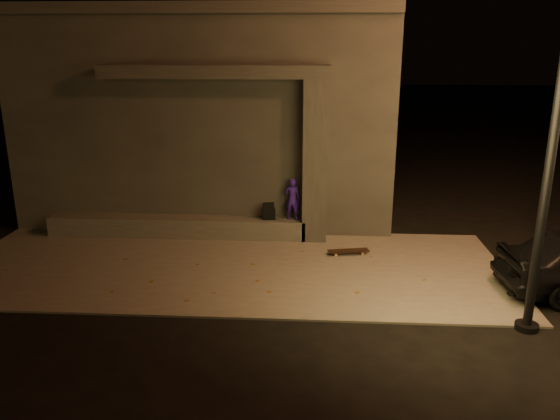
# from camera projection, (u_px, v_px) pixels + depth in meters

# --- Properties ---
(ground) EXTENTS (120.00, 120.00, 0.00)m
(ground) POSITION_uv_depth(u_px,v_px,m) (212.00, 313.00, 9.15)
(ground) COLOR black
(ground) RESTS_ON ground
(sidewalk) EXTENTS (11.00, 4.40, 0.04)m
(sidewalk) POSITION_uv_depth(u_px,v_px,m) (230.00, 266.00, 11.05)
(sidewalk) COLOR #655F59
(sidewalk) RESTS_ON ground
(building) EXTENTS (9.00, 5.10, 5.22)m
(building) POSITION_uv_depth(u_px,v_px,m) (216.00, 112.00, 14.67)
(building) COLOR #363331
(building) RESTS_ON ground
(ledge) EXTENTS (6.00, 0.55, 0.45)m
(ledge) POSITION_uv_depth(u_px,v_px,m) (177.00, 226.00, 12.75)
(ledge) COLOR #4B4944
(ledge) RESTS_ON sidewalk
(column) EXTENTS (0.55, 0.55, 3.60)m
(column) POSITION_uv_depth(u_px,v_px,m) (315.00, 162.00, 12.11)
(column) COLOR #363331
(column) RESTS_ON sidewalk
(canopy) EXTENTS (5.00, 0.70, 0.28)m
(canopy) POSITION_uv_depth(u_px,v_px,m) (215.00, 72.00, 11.73)
(canopy) COLOR #363331
(canopy) RESTS_ON column
(skateboarder) EXTENTS (0.38, 0.28, 0.97)m
(skateboarder) POSITION_uv_depth(u_px,v_px,m) (292.00, 199.00, 12.38)
(skateboarder) COLOR #331799
(skateboarder) RESTS_ON ledge
(backpack) EXTENTS (0.32, 0.24, 0.42)m
(backpack) POSITION_uv_depth(u_px,v_px,m) (269.00, 213.00, 12.51)
(backpack) COLOR black
(backpack) RESTS_ON ledge
(skateboard) EXTENTS (0.90, 0.40, 0.10)m
(skateboard) POSITION_uv_depth(u_px,v_px,m) (348.00, 251.00, 11.61)
(skateboard) COLOR black
(skateboard) RESTS_ON sidewalk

